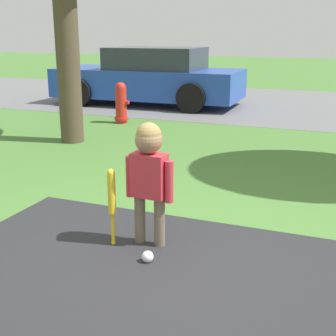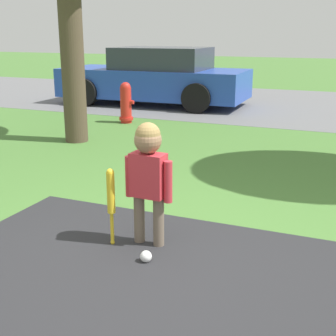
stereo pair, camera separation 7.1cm
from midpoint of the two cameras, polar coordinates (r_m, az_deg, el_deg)
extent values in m
plane|color=#477533|center=(3.50, -0.94, -12.36)|extent=(60.00, 60.00, 0.00)
cube|color=slate|center=(11.59, 15.83, 7.36)|extent=(40.00, 6.00, 0.01)
cylinder|color=#6B5B4C|center=(3.86, -3.96, -6.16)|extent=(0.09, 0.09, 0.41)
cylinder|color=#6B5B4C|center=(3.79, -1.58, -6.60)|extent=(0.09, 0.09, 0.41)
cube|color=#BF2D38|center=(3.70, -2.86, -0.88)|extent=(0.28, 0.17, 0.35)
cylinder|color=#BF2D38|center=(3.78, -5.18, -1.04)|extent=(0.07, 0.07, 0.33)
cylinder|color=#BF2D38|center=(3.63, -0.43, -1.71)|extent=(0.07, 0.07, 0.33)
sphere|color=#997051|center=(3.62, -2.93, 3.43)|extent=(0.22, 0.22, 0.22)
sphere|color=#997A47|center=(3.61, -2.93, 4.01)|extent=(0.20, 0.20, 0.20)
sphere|color=yellow|center=(3.91, -7.20, -9.00)|extent=(0.04, 0.04, 0.04)
cylinder|color=yellow|center=(3.86, -7.26, -7.37)|extent=(0.03, 0.03, 0.28)
cylinder|color=yellow|center=(3.75, -7.43, -3.05)|extent=(0.06, 0.06, 0.34)
sphere|color=yellow|center=(3.70, -7.53, -0.56)|extent=(0.06, 0.06, 0.06)
sphere|color=white|center=(3.60, -3.07, -10.74)|extent=(0.09, 0.09, 0.09)
cylinder|color=red|center=(8.99, -5.97, 7.60)|extent=(0.21, 0.21, 0.67)
sphere|color=red|center=(8.95, -6.04, 9.73)|extent=(0.20, 0.20, 0.20)
cylinder|color=red|center=(9.04, -5.92, 6.01)|extent=(0.26, 0.26, 0.05)
cylinder|color=red|center=(8.93, -5.32, 8.00)|extent=(0.10, 0.07, 0.07)
cube|color=#2347AD|center=(11.32, -2.68, 10.32)|extent=(4.45, 1.84, 0.66)
cube|color=#2D333D|center=(11.19, -1.65, 13.23)|extent=(2.15, 1.57, 0.50)
cylinder|color=black|center=(11.19, -10.98, 9.01)|extent=(0.64, 0.20, 0.64)
cylinder|color=black|center=(12.70, -6.87, 10.03)|extent=(0.64, 0.20, 0.64)
cylinder|color=black|center=(10.05, 2.63, 8.50)|extent=(0.64, 0.20, 0.64)
cylinder|color=black|center=(11.71, 5.28, 9.55)|extent=(0.64, 0.20, 0.64)
cylinder|color=#4C3D2D|center=(7.43, -12.46, 14.41)|extent=(0.36, 0.36, 2.97)
camera|label=1|loc=(0.04, -90.50, -0.15)|focal=50.00mm
camera|label=2|loc=(0.04, 89.50, 0.15)|focal=50.00mm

